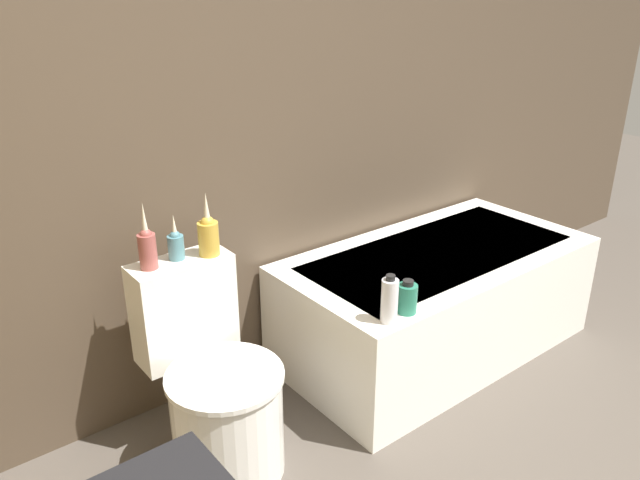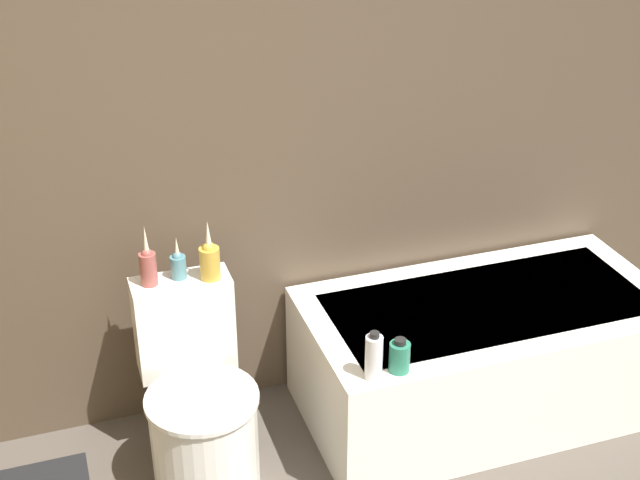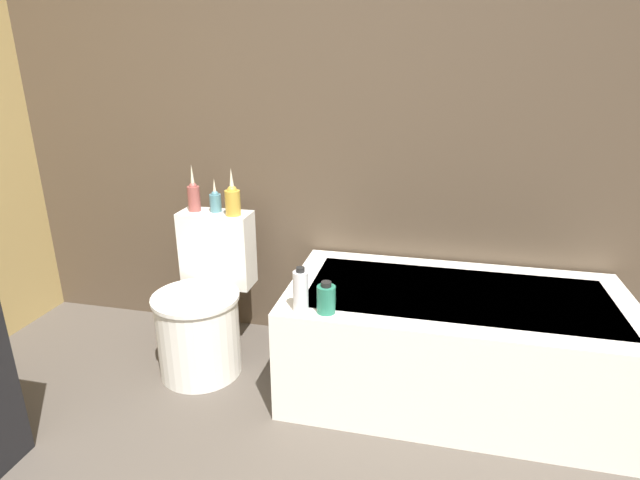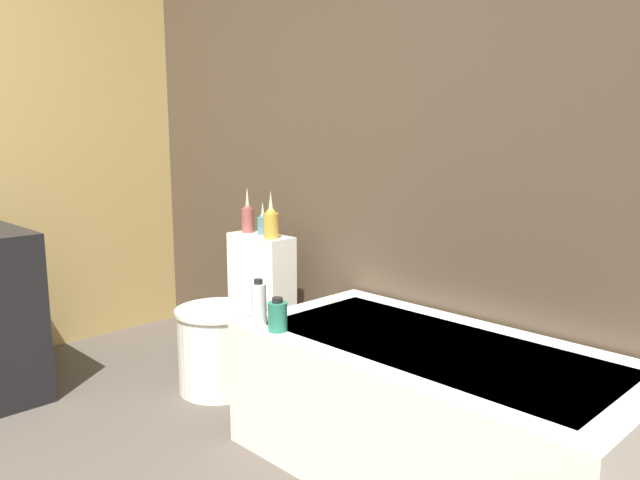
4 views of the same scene
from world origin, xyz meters
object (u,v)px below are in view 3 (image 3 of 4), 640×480
shampoo_bottle_tall (301,291)px  vase_bronze (233,199)px  bathtub (452,343)px  toilet (204,311)px  shampoo_bottle_short (326,299)px  vase_silver (215,200)px  vase_gold (194,195)px

shampoo_bottle_tall → vase_bronze: bearing=135.2°
bathtub → vase_bronze: size_ratio=6.25×
toilet → shampoo_bottle_short: bearing=-21.7°
vase_bronze → vase_silver: bearing=160.4°
toilet → bathtub: bearing=1.5°
bathtub → vase_bronze: vase_bronze is taller
toilet → shampoo_bottle_short: toilet is taller
shampoo_bottle_short → vase_silver: bearing=144.1°
vase_silver → shampoo_bottle_short: bearing=-35.9°
toilet → vase_silver: bearing=90.0°
toilet → vase_silver: 0.57m
vase_bronze → shampoo_bottle_tall: bearing=-44.8°
vase_bronze → shampoo_bottle_short: size_ratio=1.78×
vase_silver → shampoo_bottle_short: size_ratio=1.27×
shampoo_bottle_tall → shampoo_bottle_short: size_ratio=1.42×
toilet → vase_gold: 0.59m
bathtub → shampoo_bottle_tall: size_ratio=7.80×
bathtub → vase_silver: (-1.23, 0.19, 0.56)m
vase_gold → toilet: bearing=-62.4°
bathtub → toilet: (-1.23, -0.03, 0.04)m
bathtub → vase_gold: vase_gold is taller
vase_gold → vase_silver: vase_gold is taller
toilet → shampoo_bottle_tall: size_ratio=3.93×
vase_gold → shampoo_bottle_short: bearing=-31.3°
bathtub → vase_silver: 1.36m
toilet → shampoo_bottle_short: (0.69, -0.28, 0.28)m
toilet → vase_bronze: size_ratio=3.15×
bathtub → vase_gold: size_ratio=6.16×
vase_bronze → shampoo_bottle_tall: (0.48, -0.47, -0.23)m
vase_silver → toilet: bearing=-90.0°
bathtub → vase_bronze: (-1.11, 0.15, 0.58)m
shampoo_bottle_short → vase_gold: bearing=148.7°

